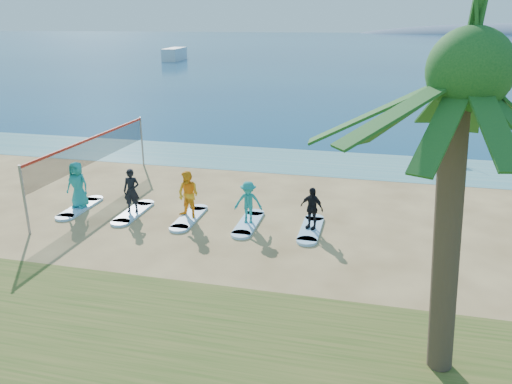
% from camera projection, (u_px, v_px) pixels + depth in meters
% --- Properties ---
extents(ground, '(600.00, 600.00, 0.00)m').
position_uv_depth(ground, '(206.00, 238.00, 17.11)').
color(ground, tan).
rests_on(ground, ground).
extents(shallow_water, '(600.00, 600.00, 0.00)m').
position_uv_depth(shallow_water, '(270.00, 159.00, 26.76)').
color(shallow_water, teal).
rests_on(shallow_water, ground).
extents(ocean, '(600.00, 600.00, 0.00)m').
position_uv_depth(ocean, '(365.00, 43.00, 164.16)').
color(ocean, navy).
rests_on(ocean, ground).
extents(volleyball_net, '(0.10, 9.09, 2.50)m').
position_uv_depth(volleyball_net, '(93.00, 150.00, 20.94)').
color(volleyball_net, gray).
rests_on(volleyball_net, ground).
extents(palm_tree, '(5.60, 5.60, 7.45)m').
position_uv_depth(palm_tree, '(469.00, 74.00, 8.68)').
color(palm_tree, brown).
rests_on(palm_tree, ground).
extents(paddleboard, '(1.05, 3.06, 0.12)m').
position_uv_depth(paddleboard, '(438.00, 156.00, 27.12)').
color(paddleboard, silver).
rests_on(paddleboard, ground).
extents(paddleboarder, '(0.94, 1.42, 1.47)m').
position_uv_depth(paddleboarder, '(440.00, 142.00, 26.86)').
color(paddleboarder, tan).
rests_on(paddleboarder, paddleboard).
extents(boat_offshore_a, '(3.82, 9.36, 2.21)m').
position_uv_depth(boat_offshore_a, '(175.00, 60.00, 93.76)').
color(boat_offshore_a, silver).
rests_on(boat_offshore_a, ground).
extents(boat_offshore_b, '(3.24, 6.42, 1.66)m').
position_uv_depth(boat_offshore_b, '(457.00, 52.00, 119.91)').
color(boat_offshore_b, silver).
rests_on(boat_offshore_b, ground).
extents(surfboard_0, '(0.70, 2.20, 0.09)m').
position_uv_depth(surfboard_0, '(80.00, 208.00, 19.75)').
color(surfboard_0, '#A4D6FF').
rests_on(surfboard_0, ground).
extents(student_0, '(0.90, 0.59, 1.83)m').
position_uv_depth(student_0, '(78.00, 185.00, 19.43)').
color(student_0, teal).
rests_on(student_0, surfboard_0).
extents(surfboard_1, '(0.70, 2.20, 0.09)m').
position_uv_depth(surfboard_1, '(133.00, 213.00, 19.24)').
color(surfboard_1, '#A4D6FF').
rests_on(surfboard_1, ground).
extents(student_1, '(0.67, 0.49, 1.69)m').
position_uv_depth(student_1, '(132.00, 191.00, 18.95)').
color(student_1, black).
rests_on(student_1, surfboard_1).
extents(surfboard_2, '(0.70, 2.20, 0.09)m').
position_uv_depth(surfboard_2, '(189.00, 218.00, 18.73)').
color(surfboard_2, '#A4D6FF').
rests_on(surfboard_2, ground).
extents(student_2, '(1.01, 0.88, 1.77)m').
position_uv_depth(student_2, '(188.00, 195.00, 18.43)').
color(student_2, '#FFA61A').
rests_on(student_2, surfboard_2).
extents(surfboard_3, '(0.70, 2.20, 0.09)m').
position_uv_depth(surfboard_3, '(248.00, 223.00, 18.22)').
color(surfboard_3, '#A4D6FF').
rests_on(surfboard_3, ground).
extents(student_3, '(1.09, 0.74, 1.56)m').
position_uv_depth(student_3, '(248.00, 202.00, 17.95)').
color(student_3, teal).
rests_on(student_3, surfboard_3).
extents(surfboard_4, '(0.70, 2.20, 0.09)m').
position_uv_depth(surfboard_4, '(311.00, 229.00, 17.71)').
color(surfboard_4, '#A4D6FF').
rests_on(surfboard_4, ground).
extents(student_4, '(0.96, 0.69, 1.52)m').
position_uv_depth(student_4, '(312.00, 208.00, 17.45)').
color(student_4, black).
rests_on(student_4, surfboard_4).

